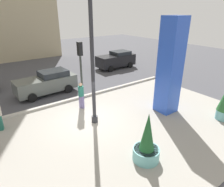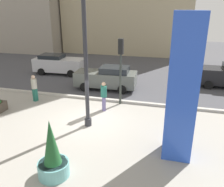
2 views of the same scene
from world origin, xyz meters
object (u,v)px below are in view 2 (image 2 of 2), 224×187
potted_plant_near_right (52,156)px  pedestrian_crossing (34,87)px  car_passing_lane (59,64)px  lamp_post (86,62)px  traffic_light_far_side (121,61)px  pedestrian_by_curb (104,95)px  art_pillar_blue (182,90)px  car_curb_west (107,78)px

potted_plant_near_right → pedestrian_crossing: (-4.65, 6.29, 0.16)m
car_passing_lane → pedestrian_crossing: (1.58, -6.54, 0.09)m
lamp_post → traffic_light_far_side: (0.97, 3.25, -0.60)m
potted_plant_near_right → traffic_light_far_side: 7.56m
pedestrian_by_curb → art_pillar_blue: bearing=-39.6°
car_curb_west → pedestrian_crossing: size_ratio=2.59×
art_pillar_blue → pedestrian_by_curb: art_pillar_blue is taller
pedestrian_crossing → pedestrian_by_curb: size_ratio=1.00×
art_pillar_blue → car_passing_lane: 14.86m
lamp_post → car_curb_west: lamp_post is taller
traffic_light_far_side → pedestrian_crossing: size_ratio=2.32×
car_passing_lane → lamp_post: bearing=-55.4°
art_pillar_blue → car_curb_west: bearing=124.9°
art_pillar_blue → car_curb_west: size_ratio=1.25×
traffic_light_far_side → pedestrian_by_curb: size_ratio=2.32×
potted_plant_near_right → lamp_post: bearing=92.0°
potted_plant_near_right → traffic_light_far_side: bearing=83.4°
lamp_post → car_curb_west: bearing=96.4°
car_curb_west → car_passing_lane: (-5.43, 2.95, 0.03)m
potted_plant_near_right → traffic_light_far_side: size_ratio=0.55×
car_passing_lane → traffic_light_far_side: bearing=-38.3°
potted_plant_near_right → car_curb_west: 9.91m
traffic_light_far_side → pedestrian_crossing: bearing=-170.1°
potted_plant_near_right → pedestrian_crossing: size_ratio=1.29×
potted_plant_near_right → pedestrian_by_curb: (0.11, 6.03, 0.16)m
lamp_post → art_pillar_blue: size_ratio=1.21×
art_pillar_blue → pedestrian_by_curb: size_ratio=3.25×
lamp_post → traffic_light_far_side: lamp_post is taller
lamp_post → car_passing_lane: (-6.09, 8.84, -2.51)m
traffic_light_far_side → car_curb_west: 3.65m
art_pillar_blue → car_passing_lane: size_ratio=1.24×
lamp_post → pedestrian_crossing: lamp_post is taller
car_curb_west → pedestrian_by_curb: size_ratio=2.59×
art_pillar_blue → traffic_light_far_side: 5.85m
pedestrian_by_curb → lamp_post: bearing=-97.1°
lamp_post → car_passing_lane: size_ratio=1.51×
pedestrian_crossing → lamp_post: bearing=-27.0°
lamp_post → car_curb_west: size_ratio=1.52×
lamp_post → pedestrian_crossing: 5.61m
car_curb_west → lamp_post: bearing=-83.6°
art_pillar_blue → traffic_light_far_side: (-3.48, 4.70, -0.07)m
lamp_post → pedestrian_crossing: bearing=153.0°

